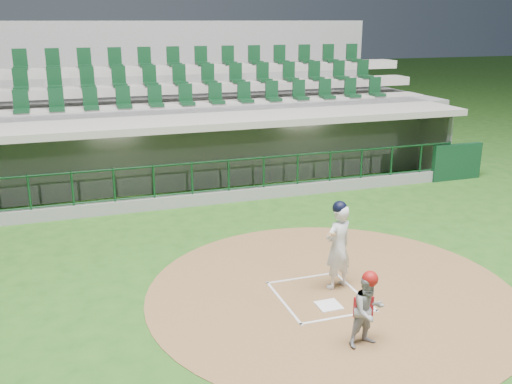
% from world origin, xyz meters
% --- Properties ---
extents(ground, '(120.00, 120.00, 0.00)m').
position_xyz_m(ground, '(0.00, 0.00, 0.00)').
color(ground, '#214C15').
rests_on(ground, ground).
extents(dirt_circle, '(7.20, 7.20, 0.01)m').
position_xyz_m(dirt_circle, '(0.30, -0.20, 0.01)').
color(dirt_circle, brown).
rests_on(dirt_circle, ground).
extents(home_plate, '(0.43, 0.43, 0.02)m').
position_xyz_m(home_plate, '(0.00, -0.70, 0.02)').
color(home_plate, white).
rests_on(home_plate, dirt_circle).
extents(batter_box_chalk, '(1.55, 1.80, 0.01)m').
position_xyz_m(batter_box_chalk, '(0.00, -0.30, 0.02)').
color(batter_box_chalk, silver).
rests_on(batter_box_chalk, ground).
extents(dugout_structure, '(16.40, 3.70, 3.00)m').
position_xyz_m(dugout_structure, '(0.05, 7.82, 0.95)').
color(dugout_structure, gray).
rests_on(dugout_structure, ground).
extents(seating_deck, '(17.00, 6.72, 5.15)m').
position_xyz_m(seating_deck, '(0.00, 10.91, 1.42)').
color(seating_deck, slate).
rests_on(seating_deck, ground).
extents(batter, '(0.90, 0.94, 1.79)m').
position_xyz_m(batter, '(0.48, -0.04, 0.91)').
color(batter, silver).
rests_on(batter, dirt_circle).
extents(catcher, '(0.65, 0.54, 1.30)m').
position_xyz_m(catcher, '(0.01, -2.08, 0.65)').
color(catcher, '#97979D').
rests_on(catcher, dirt_circle).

